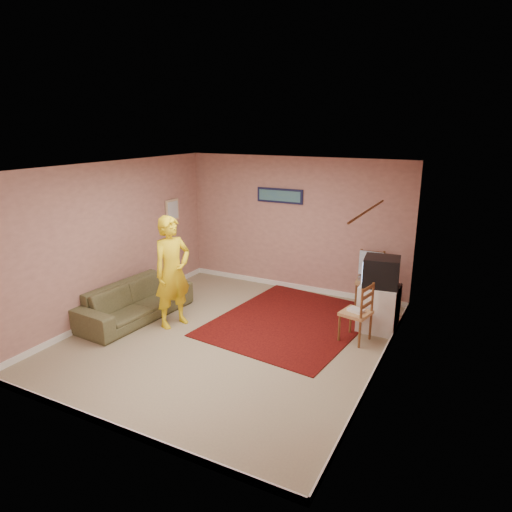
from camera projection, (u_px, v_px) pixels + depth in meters
The scene contains 26 objects.
ground at pixel (230, 338), 7.03m from camera, with size 5.00×5.00×0.00m, color tan.
wall_back at pixel (294, 225), 8.81m from camera, with size 4.50×0.02×2.60m, color tan.
wall_front at pixel (101, 319), 4.53m from camera, with size 4.50×0.02×2.60m, color tan.
wall_left at pixel (113, 240), 7.66m from camera, with size 0.02×5.00×2.60m, color tan.
wall_right at pixel (384, 280), 5.68m from camera, with size 0.02×5.00×2.60m, color tan.
ceiling at pixel (227, 167), 6.31m from camera, with size 4.50×5.00×0.02m, color white.
baseboard_back at pixel (293, 286), 9.15m from camera, with size 4.50×0.02×0.10m, color white.
baseboard_front at pixel (113, 426), 4.89m from camera, with size 4.50×0.02×0.10m, color white.
baseboard_left at pixel (120, 309), 8.00m from camera, with size 0.02×5.00×0.10m, color white.
baseboard_right at pixel (376, 369), 6.03m from camera, with size 0.02×5.00×0.10m, color white.
window at pixel (366, 291), 4.87m from camera, with size 0.01×1.10×1.50m, color black.
curtain_sheer at pixel (360, 313), 4.81m from camera, with size 0.01×0.75×2.10m, color white.
curtain_floral at pixel (374, 292), 5.41m from camera, with size 0.01×0.35×2.10m, color beige.
curtain_rod at pixel (368, 211), 4.65m from camera, with size 0.02×0.02×1.40m, color brown.
picture_back at pixel (280, 196), 8.76m from camera, with size 0.95×0.04×0.28m.
picture_left at pixel (172, 210), 8.94m from camera, with size 0.04×0.38×0.42m.
area_rug at pixel (291, 321), 7.61m from camera, with size 2.23×2.79×0.01m, color black.
tv_cabinet at pixel (379, 308), 7.22m from camera, with size 0.59×0.53×0.74m, color silver.
crt_tv at pixel (381, 272), 7.05m from camera, with size 0.60×0.55×0.46m.
chair_a at pixel (370, 274), 8.04m from camera, with size 0.51×0.49×0.55m.
dvd_player at pixel (370, 278), 8.06m from camera, with size 0.38×0.27×0.07m, color #ABABB0.
blue_throw at pixel (371, 264), 7.99m from camera, with size 0.41×0.05×0.43m, color #8DC1E7.
chair_b at pixel (356, 306), 6.80m from camera, with size 0.47×0.49×0.50m.
game_console at pixel (356, 310), 6.82m from camera, with size 0.22×0.16×0.05m, color silver.
sofa at pixel (136, 301), 7.69m from camera, with size 2.06×0.80×0.60m, color brown.
person at pixel (172, 272), 7.26m from camera, with size 0.66×0.43×1.81m, color yellow.
Camera 1 is at (3.29, -5.51, 3.17)m, focal length 32.00 mm.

